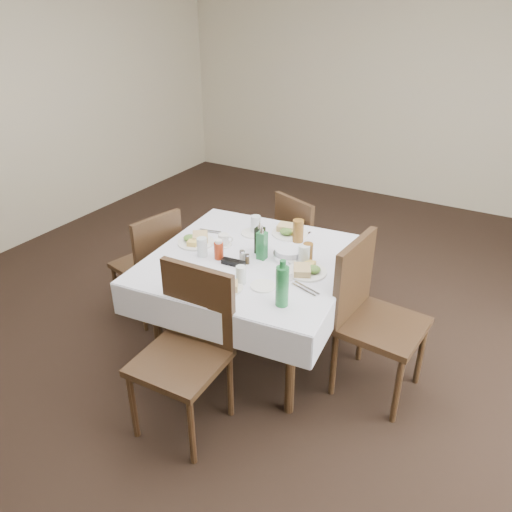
{
  "coord_description": "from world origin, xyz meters",
  "views": [
    {
      "loc": [
        1.51,
        -2.68,
        2.35
      ],
      "look_at": [
        0.04,
        -0.15,
        0.8
      ],
      "focal_mm": 35.0,
      "sensor_mm": 36.0,
      "label": 1
    }
  ],
  "objects_px": {
    "chair_south": "(189,340)",
    "bread_basket": "(289,254)",
    "water_s": "(241,275)",
    "ketchup_bottle": "(219,250)",
    "oil_cruet_dark": "(260,239)",
    "coffee_mug": "(224,240)",
    "chair_west": "(152,259)",
    "oil_cruet_green": "(262,244)",
    "dining_table": "(252,268)",
    "green_bottle": "(282,286)",
    "water_w": "(202,247)",
    "chair_north": "(302,239)",
    "chair_east": "(369,309)",
    "water_e": "(304,255)",
    "water_n": "(256,224)"
  },
  "relations": [
    {
      "from": "water_e",
      "to": "water_n",
      "type": "bearing_deg",
      "value": 152.69
    },
    {
      "from": "chair_north",
      "to": "coffee_mug",
      "type": "xyz_separation_m",
      "value": [
        -0.23,
        -0.83,
        0.28
      ]
    },
    {
      "from": "water_e",
      "to": "chair_south",
      "type": "bearing_deg",
      "value": -111.14
    },
    {
      "from": "bread_basket",
      "to": "water_s",
      "type": "bearing_deg",
      "value": -103.72
    },
    {
      "from": "water_e",
      "to": "oil_cruet_green",
      "type": "xyz_separation_m",
      "value": [
        -0.28,
        -0.06,
        0.04
      ]
    },
    {
      "from": "chair_east",
      "to": "dining_table",
      "type": "bearing_deg",
      "value": -176.04
    },
    {
      "from": "water_w",
      "to": "oil_cruet_green",
      "type": "height_order",
      "value": "oil_cruet_green"
    },
    {
      "from": "coffee_mug",
      "to": "green_bottle",
      "type": "relative_size",
      "value": 0.43
    },
    {
      "from": "water_w",
      "to": "chair_north",
      "type": "bearing_deg",
      "value": 75.42
    },
    {
      "from": "dining_table",
      "to": "chair_south",
      "type": "height_order",
      "value": "chair_south"
    },
    {
      "from": "chair_west",
      "to": "coffee_mug",
      "type": "height_order",
      "value": "chair_west"
    },
    {
      "from": "oil_cruet_dark",
      "to": "coffee_mug",
      "type": "bearing_deg",
      "value": -173.93
    },
    {
      "from": "oil_cruet_green",
      "to": "ketchup_bottle",
      "type": "distance_m",
      "value": 0.29
    },
    {
      "from": "chair_east",
      "to": "oil_cruet_green",
      "type": "xyz_separation_m",
      "value": [
        -0.76,
        -0.03,
        0.28
      ]
    },
    {
      "from": "chair_east",
      "to": "water_s",
      "type": "bearing_deg",
      "value": -152.32
    },
    {
      "from": "water_s",
      "to": "water_n",
      "type": "bearing_deg",
      "value": 113.11
    },
    {
      "from": "chair_east",
      "to": "coffee_mug",
      "type": "distance_m",
      "value": 1.11
    },
    {
      "from": "chair_north",
      "to": "water_s",
      "type": "distance_m",
      "value": 1.26
    },
    {
      "from": "green_bottle",
      "to": "water_w",
      "type": "bearing_deg",
      "value": 160.38
    },
    {
      "from": "oil_cruet_dark",
      "to": "coffee_mug",
      "type": "xyz_separation_m",
      "value": [
        -0.28,
        -0.03,
        -0.06
      ]
    },
    {
      "from": "water_w",
      "to": "water_n",
      "type": "bearing_deg",
      "value": 75.38
    },
    {
      "from": "water_n",
      "to": "oil_cruet_dark",
      "type": "height_order",
      "value": "oil_cruet_dark"
    },
    {
      "from": "bread_basket",
      "to": "coffee_mug",
      "type": "bearing_deg",
      "value": -173.09
    },
    {
      "from": "water_w",
      "to": "bread_basket",
      "type": "distance_m",
      "value": 0.59
    },
    {
      "from": "chair_south",
      "to": "bread_basket",
      "type": "bearing_deg",
      "value": 77.19
    },
    {
      "from": "water_s",
      "to": "ketchup_bottle",
      "type": "distance_m",
      "value": 0.36
    },
    {
      "from": "dining_table",
      "to": "ketchup_bottle",
      "type": "bearing_deg",
      "value": -147.74
    },
    {
      "from": "chair_west",
      "to": "ketchup_bottle",
      "type": "height_order",
      "value": "chair_west"
    },
    {
      "from": "chair_west",
      "to": "oil_cruet_dark",
      "type": "relative_size",
      "value": 3.78
    },
    {
      "from": "bread_basket",
      "to": "green_bottle",
      "type": "distance_m",
      "value": 0.58
    },
    {
      "from": "water_n",
      "to": "water_s",
      "type": "bearing_deg",
      "value": -66.89
    },
    {
      "from": "chair_east",
      "to": "water_w",
      "type": "xyz_separation_m",
      "value": [
        -1.13,
        -0.19,
        0.24
      ]
    },
    {
      "from": "chair_west",
      "to": "bread_basket",
      "type": "relative_size",
      "value": 4.29
    },
    {
      "from": "chair_south",
      "to": "water_w",
      "type": "xyz_separation_m",
      "value": [
        -0.33,
        0.61,
        0.25
      ]
    },
    {
      "from": "chair_north",
      "to": "coffee_mug",
      "type": "height_order",
      "value": "chair_north"
    },
    {
      "from": "chair_east",
      "to": "oil_cruet_green",
      "type": "bearing_deg",
      "value": -177.81
    },
    {
      "from": "ketchup_bottle",
      "to": "water_e",
      "type": "bearing_deg",
      "value": 21.39
    },
    {
      "from": "water_e",
      "to": "green_bottle",
      "type": "xyz_separation_m",
      "value": [
        0.1,
        -0.49,
        0.06
      ]
    },
    {
      "from": "dining_table",
      "to": "coffee_mug",
      "type": "height_order",
      "value": "coffee_mug"
    },
    {
      "from": "chair_east",
      "to": "chair_west",
      "type": "height_order",
      "value": "chair_east"
    },
    {
      "from": "water_s",
      "to": "oil_cruet_dark",
      "type": "bearing_deg",
      "value": 103.84
    },
    {
      "from": "chair_north",
      "to": "dining_table",
      "type": "bearing_deg",
      "value": -87.55
    },
    {
      "from": "ketchup_bottle",
      "to": "water_w",
      "type": "bearing_deg",
      "value": -170.37
    },
    {
      "from": "dining_table",
      "to": "chair_south",
      "type": "xyz_separation_m",
      "value": [
        0.02,
        -0.75,
        -0.11
      ]
    },
    {
      "from": "chair_south",
      "to": "bread_basket",
      "type": "relative_size",
      "value": 4.73
    },
    {
      "from": "water_s",
      "to": "coffee_mug",
      "type": "distance_m",
      "value": 0.54
    },
    {
      "from": "oil_cruet_dark",
      "to": "green_bottle",
      "type": "height_order",
      "value": "green_bottle"
    },
    {
      "from": "chair_south",
      "to": "coffee_mug",
      "type": "xyz_separation_m",
      "value": [
        -0.29,
        0.81,
        0.23
      ]
    },
    {
      "from": "chair_south",
      "to": "water_s",
      "type": "xyz_separation_m",
      "value": [
        0.09,
        0.43,
        0.25
      ]
    },
    {
      "from": "chair_east",
      "to": "bread_basket",
      "type": "bearing_deg",
      "value": 173.72
    }
  ]
}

